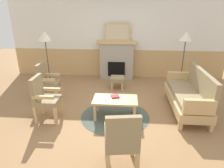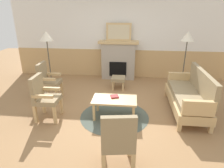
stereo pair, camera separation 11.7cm
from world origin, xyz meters
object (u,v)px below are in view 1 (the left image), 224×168
Objects in this scene: framed_picture at (117,32)px; book_on_table at (115,96)px; footstool at (117,79)px; floor_lamp_by_chairs at (45,40)px; armchair_near_fireplace at (44,96)px; couch at (189,95)px; coffee_table at (115,101)px; armchair_by_window_left at (47,80)px; fireplace at (117,60)px; floor_lamp_by_couch at (186,40)px; armchair_front_left at (122,139)px.

framed_picture is 2.74m from book_on_table.
floor_lamp_by_chairs reaches higher than footstool.
couch is at bearing 11.57° from armchair_near_fireplace.
coffee_table is at bearing -87.36° from framed_picture.
framed_picture is at bearing 92.50° from book_on_table.
book_on_table is 1.94m from armchair_by_window_left.
framed_picture is at bearing 92.64° from coffee_table.
floor_lamp_by_couch is at bearing -21.65° from fireplace.
floor_lamp_by_chairs reaches higher than book_on_table.
floor_lamp_by_chairs is (-3.72, 1.03, 1.05)m from couch.
footstool is (0.07, -0.92, -1.28)m from framed_picture.
armchair_front_left reaches higher than coffee_table.
framed_picture is at bearing 94.37° from armchair_front_left.
armchair_near_fireplace is at bearing -116.08° from fireplace.
fireplace is at bearing -90.00° from framed_picture.
floor_lamp_by_couch is at bearing 63.86° from armchair_front_left.
coffee_table is 1.67m from footstool.
armchair_front_left is at bearing -116.14° from floor_lamp_by_couch.
armchair_by_window_left is 3.92m from floor_lamp_by_couch.
footstool is (-1.72, 1.23, -0.11)m from couch.
armchair_by_window_left is at bearing -73.10° from floor_lamp_by_chairs.
book_on_table is 0.43× the size of footstool.
coffee_table is 0.98× the size of armchair_front_left.
floor_lamp_by_couch is (1.95, -0.77, 0.80)m from fireplace.
armchair_near_fireplace is at bearing -171.60° from coffee_table.
book_on_table is 1.59m from footstool.
armchair_by_window_left is 3.06m from armchair_front_left.
armchair_near_fireplace is at bearing -127.57° from footstool.
book_on_table is 0.10× the size of floor_lamp_by_chairs.
framed_picture is 2.23m from floor_lamp_by_chairs.
coffee_table is at bearing 8.40° from armchair_near_fireplace.
armchair_front_left is 0.58× the size of floor_lamp_by_chairs.
framed_picture reaches higher than couch.
floor_lamp_by_couch is (0.16, 1.38, 1.05)m from couch.
armchair_near_fireplace is 1.99m from floor_lamp_by_chairs.
floor_lamp_by_couch reaches higher than fireplace.
book_on_table is 2.64m from floor_lamp_by_chairs.
armchair_by_window_left is at bearing -164.07° from floor_lamp_by_couch.
coffee_table is 1.99m from armchair_by_window_left.
floor_lamp_by_chairs is (-2.04, 1.46, 1.06)m from coffee_table.
floor_lamp_by_chairs is at bearing -174.76° from floor_lamp_by_couch.
framed_picture is 3.04m from couch.
footstool is (-0.04, 1.66, -0.10)m from coffee_table.
couch is 10.55× the size of book_on_table.
framed_picture is 0.82× the size of armchair_front_left.
framed_picture reaches higher than armchair_by_window_left.
armchair_near_fireplace is (-1.37, -2.81, -1.02)m from framed_picture.
floor_lamp_by_couch is (3.66, 1.05, 0.91)m from armchair_by_window_left.
fireplace is at bearing 94.63° from footstool.
framed_picture is 0.83× the size of coffee_table.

